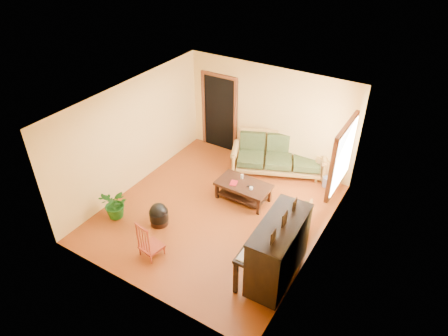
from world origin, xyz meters
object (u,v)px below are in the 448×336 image
Objects in this scene: red_chair at (151,239)px; ceramic_crock at (327,182)px; piano at (278,252)px; footstool at (159,216)px; coffee_table at (243,192)px; sofa at (279,155)px; potted_plant at (116,204)px; armchair at (288,221)px.

ceramic_crock is at bearing 71.88° from red_chair.
piano reaches higher than footstool.
piano is at bearing -46.34° from coffee_table.
piano is at bearing -87.01° from ceramic_crock.
footstool is (-1.32, -3.12, -0.30)m from sofa.
piano reaches higher than potted_plant.
coffee_table is at bearing -134.27° from ceramic_crock.
sofa is 1.33m from ceramic_crock.
armchair is at bearing -92.82° from ceramic_crock.
potted_plant is (-1.38, 0.47, -0.06)m from red_chair.
red_chair reaches higher than coffee_table.
footstool is at bearing -129.32° from ceramic_crock.
sofa is at bearing 87.82° from red_chair.
piano reaches higher than armchair.
footstool is at bearing 18.71° from potted_plant.
sofa is 1.53× the size of piano.
ceramic_crock is (1.47, 1.51, -0.09)m from coffee_table.
sofa is 2.39m from armchair.
ceramic_crock is at bearing 80.19° from armchair.
potted_plant is at bearing -161.29° from footstool.
coffee_table is at bearing 43.96° from potted_plant.
potted_plant is (-3.52, -3.48, 0.22)m from ceramic_crock.
coffee_table is 2.01m from footstool.
sofa is at bearing 112.28° from armchair.
piano is at bearing -1.16° from footstool.
red_chair is at bearing -125.50° from sofa.
ceramic_crock is (0.11, 2.14, -0.30)m from armchair.
red_chair is at bearing -164.61° from piano.
potted_plant is (-3.69, -0.26, -0.31)m from piano.
piano is at bearing 27.74° from red_chair.
piano reaches higher than sofa.
coffee_table is (-0.20, -1.46, -0.27)m from sofa.
coffee_table is 4.72× the size of ceramic_crock.
coffee_table is 1.74× the size of potted_plant.
piano is 3.71m from potted_plant.
piano is at bearing -88.58° from sofa.
coffee_table is 2.42m from piano.
red_chair is at bearing -105.31° from coffee_table.
armchair is 2.14× the size of footstool.
red_chair is (-0.87, -3.90, -0.07)m from sofa.
armchair is at bearing -24.65° from coffee_table.
sofa is 1.50m from coffee_table.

